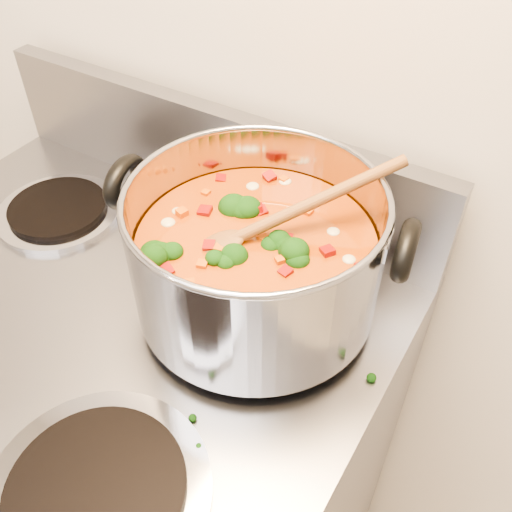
% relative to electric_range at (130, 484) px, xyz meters
% --- Properties ---
extents(electric_range, '(0.74, 0.67, 1.08)m').
position_rel_electric_range_xyz_m(electric_range, '(0.00, 0.00, 0.00)').
color(electric_range, gray).
rests_on(electric_range, ground).
extents(stockpot, '(0.36, 0.30, 0.18)m').
position_rel_electric_range_xyz_m(stockpot, '(0.18, 0.14, 0.54)').
color(stockpot, '#98989F').
rests_on(stockpot, electric_range).
extents(wooden_spoon, '(0.19, 0.21, 0.10)m').
position_rel_electric_range_xyz_m(wooden_spoon, '(0.19, 0.15, 0.59)').
color(wooden_spoon, brown).
rests_on(wooden_spoon, stockpot).
extents(cooktop_crumbs, '(0.19, 0.29, 0.01)m').
position_rel_electric_range_xyz_m(cooktop_crumbs, '(0.24, 0.23, 0.46)').
color(cooktop_crumbs, black).
rests_on(cooktop_crumbs, electric_range).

